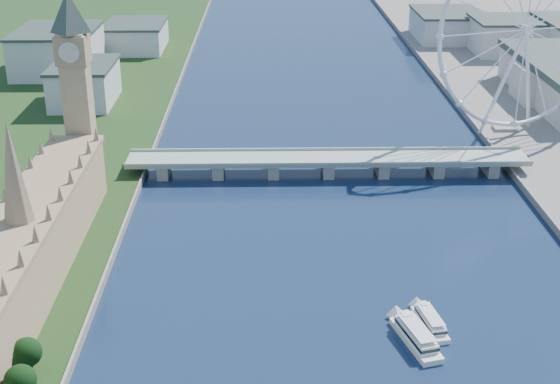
{
  "coord_description": "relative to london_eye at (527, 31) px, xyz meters",
  "views": [
    {
      "loc": [
        -34.1,
        -100.65,
        159.34
      ],
      "look_at": [
        -28.05,
        210.0,
        27.22
      ],
      "focal_mm": 50.0,
      "sensor_mm": 36.0,
      "label": 1
    }
  ],
  "objects": [
    {
      "name": "big_ben",
      "position": [
        -247.98,
        -77.08,
        -0.95
      ],
      "size": [
        20.02,
        20.02,
        110.0
      ],
      "color": "tan",
      "rests_on": "ground"
    },
    {
      "name": "london_eye",
      "position": [
        0.0,
        0.0,
        0.0
      ],
      "size": [
        113.6,
        39.12,
        124.3
      ],
      "color": "silver",
      "rests_on": "ground"
    },
    {
      "name": "tour_boat_far",
      "position": [
        -93.63,
        -210.27,
        -67.52
      ],
      "size": [
        11.56,
        28.22,
        6.04
      ],
      "primitive_type": null,
      "rotation": [
        0.0,
        0.0,
        0.17
      ],
      "color": "silver",
      "rests_on": "ground"
    },
    {
      "name": "city_skyline",
      "position": [
        -80.75,
        205.0,
        -50.56
      ],
      "size": [
        505.0,
        280.0,
        32.0
      ],
      "color": "beige",
      "rests_on": "ground"
    },
    {
      "name": "westminster_bridge",
      "position": [
        -119.98,
        -55.08,
        -60.89
      ],
      "size": [
        220.0,
        22.0,
        9.5
      ],
      "color": "gray",
      "rests_on": "ground"
    },
    {
      "name": "county_hall",
      "position": [
        55.02,
        74.92,
        -67.52
      ],
      "size": [
        54.0,
        144.0,
        35.0
      ],
      "primitive_type": null,
      "color": "beige",
      "rests_on": "ground"
    },
    {
      "name": "parliament_range",
      "position": [
        -247.98,
        -185.08,
        -49.04
      ],
      "size": [
        24.0,
        200.0,
        70.0
      ],
      "color": "tan",
      "rests_on": "ground"
    },
    {
      "name": "tour_boat_near",
      "position": [
        -100.75,
        -220.44,
        -67.52
      ],
      "size": [
        16.43,
        33.46,
        7.19
      ],
      "primitive_type": null,
      "rotation": [
        0.0,
        0.0,
        0.26
      ],
      "color": "white",
      "rests_on": "ground"
    }
  ]
}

